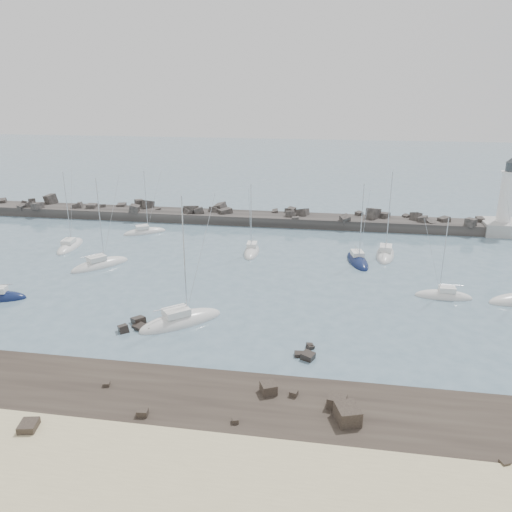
{
  "coord_description": "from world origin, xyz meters",
  "views": [
    {
      "loc": [
        16.75,
        -55.9,
        25.78
      ],
      "look_at": [
        5.7,
        12.0,
        2.12
      ],
      "focal_mm": 35.0,
      "sensor_mm": 36.0,
      "label": 1
    }
  ],
  "objects_px": {
    "lighthouse": "(503,217)",
    "sailboat_4": "(145,232)",
    "sailboat_3": "(100,265)",
    "sailboat_9": "(385,255)",
    "sailboat_1": "(70,247)",
    "sailboat_6": "(181,322)",
    "sailboat_7": "(357,261)",
    "sailboat_8": "(443,296)",
    "sailboat_5": "(252,252)"
  },
  "relations": [
    {
      "from": "sailboat_9",
      "to": "sailboat_1",
      "type": "bearing_deg",
      "value": -175.51
    },
    {
      "from": "lighthouse",
      "to": "sailboat_8",
      "type": "bearing_deg",
      "value": -116.4
    },
    {
      "from": "sailboat_5",
      "to": "sailboat_6",
      "type": "height_order",
      "value": "sailboat_6"
    },
    {
      "from": "lighthouse",
      "to": "sailboat_3",
      "type": "bearing_deg",
      "value": -156.33
    },
    {
      "from": "sailboat_1",
      "to": "sailboat_5",
      "type": "distance_m",
      "value": 30.58
    },
    {
      "from": "sailboat_1",
      "to": "lighthouse",
      "type": "bearing_deg",
      "value": 15.53
    },
    {
      "from": "sailboat_4",
      "to": "sailboat_7",
      "type": "height_order",
      "value": "sailboat_7"
    },
    {
      "from": "lighthouse",
      "to": "sailboat_3",
      "type": "relative_size",
      "value": 1.02
    },
    {
      "from": "sailboat_1",
      "to": "sailboat_4",
      "type": "distance_m",
      "value": 13.67
    },
    {
      "from": "sailboat_1",
      "to": "sailboat_5",
      "type": "relative_size",
      "value": 1.1
    },
    {
      "from": "sailboat_1",
      "to": "sailboat_7",
      "type": "height_order",
      "value": "sailboat_1"
    },
    {
      "from": "sailboat_1",
      "to": "sailboat_4",
      "type": "relative_size",
      "value": 1.1
    },
    {
      "from": "sailboat_8",
      "to": "sailboat_9",
      "type": "bearing_deg",
      "value": 111.01
    },
    {
      "from": "lighthouse",
      "to": "sailboat_8",
      "type": "relative_size",
      "value": 1.29
    },
    {
      "from": "sailboat_3",
      "to": "sailboat_9",
      "type": "bearing_deg",
      "value": 15.59
    },
    {
      "from": "sailboat_3",
      "to": "sailboat_4",
      "type": "xyz_separation_m",
      "value": [
        0.09,
        17.97,
        -0.01
      ]
    },
    {
      "from": "lighthouse",
      "to": "sailboat_4",
      "type": "height_order",
      "value": "lighthouse"
    },
    {
      "from": "sailboat_8",
      "to": "lighthouse",
      "type": "bearing_deg",
      "value": 63.6
    },
    {
      "from": "sailboat_3",
      "to": "sailboat_4",
      "type": "height_order",
      "value": "sailboat_3"
    },
    {
      "from": "sailboat_6",
      "to": "sailboat_7",
      "type": "bearing_deg",
      "value": 49.85
    },
    {
      "from": "sailboat_1",
      "to": "sailboat_6",
      "type": "height_order",
      "value": "sailboat_6"
    },
    {
      "from": "sailboat_1",
      "to": "sailboat_5",
      "type": "height_order",
      "value": "sailboat_1"
    },
    {
      "from": "sailboat_4",
      "to": "sailboat_5",
      "type": "bearing_deg",
      "value": -20.59
    },
    {
      "from": "sailboat_3",
      "to": "sailboat_9",
      "type": "distance_m",
      "value": 44.31
    },
    {
      "from": "sailboat_5",
      "to": "sailboat_9",
      "type": "height_order",
      "value": "sailboat_9"
    },
    {
      "from": "sailboat_4",
      "to": "sailboat_6",
      "type": "height_order",
      "value": "sailboat_6"
    },
    {
      "from": "sailboat_1",
      "to": "sailboat_4",
      "type": "height_order",
      "value": "sailboat_1"
    },
    {
      "from": "sailboat_8",
      "to": "sailboat_9",
      "type": "xyz_separation_m",
      "value": [
        -6.03,
        15.69,
        0.02
      ]
    },
    {
      "from": "sailboat_4",
      "to": "sailboat_5",
      "type": "relative_size",
      "value": 1.01
    },
    {
      "from": "sailboat_4",
      "to": "sailboat_8",
      "type": "bearing_deg",
      "value": -24.1
    },
    {
      "from": "sailboat_3",
      "to": "sailboat_6",
      "type": "relative_size",
      "value": 0.9
    },
    {
      "from": "sailboat_1",
      "to": "sailboat_7",
      "type": "distance_m",
      "value": 47.33
    },
    {
      "from": "lighthouse",
      "to": "sailboat_8",
      "type": "distance_m",
      "value": 35.99
    },
    {
      "from": "sailboat_1",
      "to": "sailboat_9",
      "type": "height_order",
      "value": "sailboat_9"
    },
    {
      "from": "sailboat_1",
      "to": "sailboat_8",
      "type": "bearing_deg",
      "value": -11.37
    },
    {
      "from": "sailboat_5",
      "to": "sailboat_7",
      "type": "relative_size",
      "value": 0.92
    },
    {
      "from": "sailboat_4",
      "to": "sailboat_8",
      "type": "distance_m",
      "value": 53.26
    },
    {
      "from": "lighthouse",
      "to": "sailboat_3",
      "type": "distance_m",
      "value": 70.66
    },
    {
      "from": "sailboat_1",
      "to": "sailboat_6",
      "type": "relative_size",
      "value": 0.85
    },
    {
      "from": "sailboat_4",
      "to": "sailboat_5",
      "type": "xyz_separation_m",
      "value": [
        21.31,
        -8.01,
        0.01
      ]
    },
    {
      "from": "sailboat_3",
      "to": "sailboat_9",
      "type": "relative_size",
      "value": 0.99
    },
    {
      "from": "sailboat_8",
      "to": "sailboat_9",
      "type": "height_order",
      "value": "sailboat_9"
    },
    {
      "from": "lighthouse",
      "to": "sailboat_9",
      "type": "distance_m",
      "value": 27.6
    },
    {
      "from": "sailboat_3",
      "to": "sailboat_7",
      "type": "distance_m",
      "value": 39.09
    },
    {
      "from": "sailboat_1",
      "to": "sailboat_6",
      "type": "distance_m",
      "value": 35.97
    },
    {
      "from": "lighthouse",
      "to": "sailboat_1",
      "type": "height_order",
      "value": "lighthouse"
    },
    {
      "from": "lighthouse",
      "to": "sailboat_4",
      "type": "relative_size",
      "value": 1.18
    },
    {
      "from": "sailboat_3",
      "to": "sailboat_7",
      "type": "height_order",
      "value": "sailboat_3"
    },
    {
      "from": "sailboat_3",
      "to": "sailboat_8",
      "type": "height_order",
      "value": "sailboat_3"
    },
    {
      "from": "sailboat_7",
      "to": "sailboat_3",
      "type": "bearing_deg",
      "value": -167.91
    }
  ]
}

